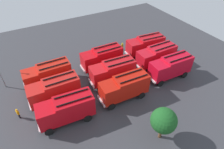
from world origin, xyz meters
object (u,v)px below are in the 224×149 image
fire_truck_5 (55,90)px  firefighter_1 (122,47)px  fire_truck_7 (124,87)px  firefighter_0 (164,47)px  fire_truck_6 (171,67)px  firefighter_2 (18,113)px  fire_truck_1 (102,57)px  traffic_cone_0 (74,76)px  fire_truck_2 (48,74)px  fire_truck_4 (113,71)px  fire_truck_0 (145,45)px  fire_truck_3 (156,55)px  fire_truck_8 (66,109)px  tree_0 (164,121)px

fire_truck_5 → firefighter_1: (-15.36, -7.11, -1.22)m
fire_truck_7 → firefighter_0: fire_truck_7 is taller
fire_truck_6 → firefighter_2: size_ratio=4.52×
fire_truck_1 → firefighter_2: fire_truck_1 is taller
fire_truck_6 → traffic_cone_0: 15.82m
fire_truck_2 → fire_truck_1: bearing=-178.9°
fire_truck_1 → fire_truck_4: (0.21, 4.19, 0.00)m
fire_truck_4 → traffic_cone_0: (5.15, -3.89, -1.87)m
fire_truck_0 → firefighter_0: fire_truck_0 is taller
fire_truck_0 → fire_truck_5: size_ratio=1.02×
fire_truck_6 → firefighter_2: (23.16, -3.05, -1.26)m
fire_truck_3 → fire_truck_8: (17.61, 4.10, 0.00)m
fire_truck_0 → traffic_cone_0: size_ratio=13.05×
fire_truck_2 → fire_truck_4: bearing=156.3°
fire_truck_0 → fire_truck_7: same height
fire_truck_2 → fire_truck_5: same height
fire_truck_3 → fire_truck_5: bearing=-0.0°
firefighter_1 → traffic_cone_0: size_ratio=2.95×
fire_truck_1 → fire_truck_7: 8.18m
fire_truck_0 → firefighter_1: size_ratio=4.42×
fire_truck_0 → fire_truck_7: size_ratio=1.01×
fire_truck_3 → firefighter_0: size_ratio=4.45×
firefighter_1 → traffic_cone_0: (11.34, 3.44, -0.65)m
fire_truck_4 → traffic_cone_0: fire_truck_4 is taller
tree_0 → firefighter_2: bearing=-37.8°
fire_truck_7 → fire_truck_8: 8.51m
fire_truck_3 → fire_truck_1: bearing=-25.0°
fire_truck_3 → fire_truck_5: size_ratio=0.99×
fire_truck_2 → firefighter_2: fire_truck_2 is taller
fire_truck_0 → fire_truck_2: bearing=5.2°
fire_truck_8 → firefighter_1: (-15.02, -11.25, -1.22)m
firefighter_0 → fire_truck_3: bearing=35.5°
fire_truck_3 → traffic_cone_0: bearing=-14.8°
fire_truck_0 → fire_truck_2: (18.29, -0.17, 0.00)m
fire_truck_0 → tree_0: bearing=65.3°
traffic_cone_0 → fire_truck_5: bearing=42.4°
fire_truck_1 → fire_truck_7: bearing=87.3°
fire_truck_2 → fire_truck_7: bearing=137.9°
fire_truck_7 → fire_truck_0: bearing=-137.7°
fire_truck_1 → tree_0: size_ratio=1.55×
fire_truck_0 → firefighter_1: (2.99, -3.40, -1.22)m
fire_truck_7 → firefighter_1: bearing=-117.4°
fire_truck_4 → fire_truck_1: bearing=-89.3°
fire_truck_3 → firefighter_1: (2.58, -7.14, -1.22)m
fire_truck_3 → traffic_cone_0: size_ratio=12.69×
fire_truck_8 → firefighter_0: bearing=-158.0°
fire_truck_5 → fire_truck_7: bearing=155.9°
fire_truck_2 → fire_truck_5: size_ratio=1.00×
traffic_cone_0 → firefighter_2: bearing=25.0°
fire_truck_6 → fire_truck_0: bearing=-91.2°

